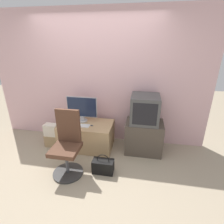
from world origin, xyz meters
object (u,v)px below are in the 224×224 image
keyboard (80,125)px  mouse (92,125)px  handbag (103,166)px  office_chair (67,147)px  cardboard_box_lower (53,140)px  main_monitor (82,109)px  crt_tv (145,109)px

keyboard → mouse: (0.22, 0.03, 0.01)m
keyboard → handbag: 0.91m
office_chair → cardboard_box_lower: size_ratio=3.74×
office_chair → cardboard_box_lower: bearing=134.1°
keyboard → handbag: bearing=-45.5°
mouse → office_chair: 0.72m
main_monitor → mouse: (0.25, -0.19, -0.25)m
office_chair → cardboard_box_lower: office_chair is taller
keyboard → cardboard_box_lower: size_ratio=1.25×
main_monitor → office_chair: (0.04, -0.88, -0.31)m
mouse → handbag: mouse is taller
crt_tv → handbag: 1.24m
crt_tv → handbag: size_ratio=1.53×
main_monitor → office_chair: office_chair is taller
crt_tv → cardboard_box_lower: crt_tv is taller
mouse → cardboard_box_lower: bearing=-178.8°
main_monitor → crt_tv: (1.22, -0.04, 0.09)m
crt_tv → handbag: (-0.62, -0.77, -0.75)m
mouse → crt_tv: bearing=9.2°
keyboard → office_chair: bearing=-88.7°
main_monitor → cardboard_box_lower: bearing=-160.7°
office_chair → handbag: 0.66m
cardboard_box_lower → handbag: handbag is taller
office_chair → handbag: size_ratio=3.06×
cardboard_box_lower → handbag: size_ratio=0.82×
main_monitor → crt_tv: size_ratio=1.16×
mouse → crt_tv: (0.97, 0.16, 0.34)m
main_monitor → handbag: (0.60, -0.81, -0.66)m
keyboard → office_chair: office_chair is taller
mouse → office_chair: (-0.20, -0.68, -0.07)m
main_monitor → handbag: size_ratio=1.77×
office_chair → handbag: bearing=7.3°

